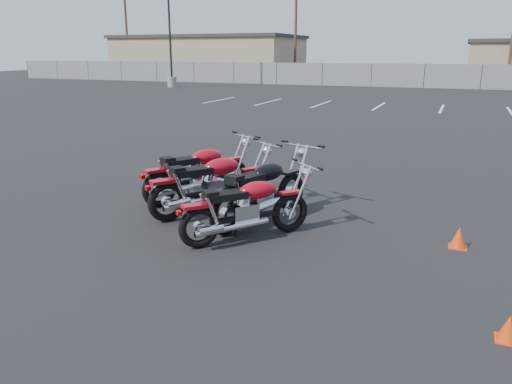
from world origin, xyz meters
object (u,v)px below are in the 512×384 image
at_px(motorcycle_third_red, 211,184).
at_px(motorcycle_rear_red, 246,208).
at_px(motorcycle_front_red, 198,173).
at_px(motorcycle_second_black, 261,191).

relative_size(motorcycle_third_red, motorcycle_rear_red, 1.14).
relative_size(motorcycle_front_red, motorcycle_second_black, 0.94).
distance_m(motorcycle_second_black, motorcycle_third_red, 0.93).
height_order(motorcycle_front_red, motorcycle_rear_red, motorcycle_front_red).
bearing_deg(motorcycle_front_red, motorcycle_rear_red, -43.36).
distance_m(motorcycle_front_red, motorcycle_second_black, 1.71).
height_order(motorcycle_second_black, motorcycle_rear_red, motorcycle_second_black).
bearing_deg(motorcycle_front_red, motorcycle_third_red, -46.68).
height_order(motorcycle_front_red, motorcycle_third_red, motorcycle_third_red).
xyz_separation_m(motorcycle_third_red, motorcycle_rear_red, (1.03, -0.90, -0.04)).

